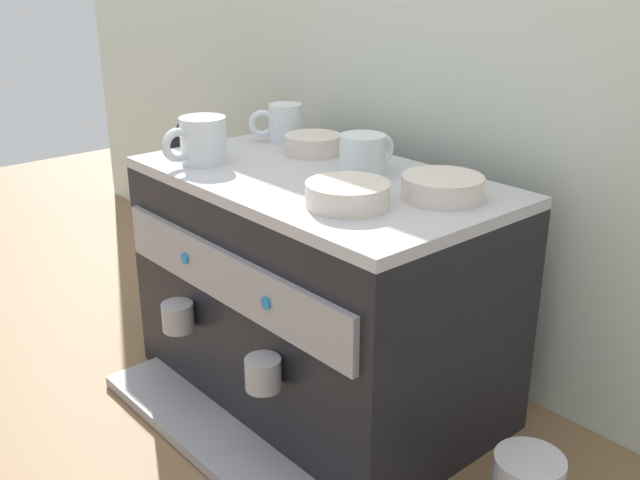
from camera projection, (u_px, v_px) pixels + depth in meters
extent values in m
plane|color=brown|center=(320.00, 390.00, 1.40)|extent=(4.00, 4.00, 0.00)
cube|color=silver|center=(437.00, 68.00, 1.37)|extent=(2.80, 0.03, 1.15)
cube|color=black|center=(320.00, 293.00, 1.33)|extent=(0.65, 0.38, 0.40)
cube|color=#B7B7BC|center=(320.00, 181.00, 1.25)|extent=(0.65, 0.38, 0.02)
cube|color=#939399|center=(227.00, 278.00, 1.18)|extent=(0.60, 0.01, 0.09)
cylinder|color=#1E7AB7|center=(185.00, 258.00, 1.25)|extent=(0.02, 0.01, 0.02)
cylinder|color=#1E7AB7|center=(266.00, 303.00, 1.09)|extent=(0.02, 0.01, 0.02)
cube|color=#939399|center=(213.00, 435.00, 1.25)|extent=(0.55, 0.12, 0.02)
cylinder|color=#939399|center=(178.00, 317.00, 1.29)|extent=(0.06, 0.06, 0.05)
cylinder|color=#939399|center=(263.00, 373.00, 1.12)|extent=(0.06, 0.06, 0.05)
cylinder|color=silver|center=(362.00, 155.00, 1.24)|extent=(0.08, 0.08, 0.07)
torus|color=silver|center=(382.00, 150.00, 1.27)|extent=(0.02, 0.05, 0.05)
cylinder|color=silver|center=(203.00, 140.00, 1.31)|extent=(0.08, 0.08, 0.08)
torus|color=silver|center=(177.00, 145.00, 1.28)|extent=(0.02, 0.06, 0.06)
cylinder|color=silver|center=(285.00, 123.00, 1.46)|extent=(0.07, 0.07, 0.07)
torus|color=silver|center=(262.00, 123.00, 1.46)|extent=(0.04, 0.05, 0.05)
cylinder|color=beige|center=(443.00, 187.00, 1.13)|extent=(0.13, 0.13, 0.04)
cylinder|color=beige|center=(442.00, 195.00, 1.13)|extent=(0.07, 0.07, 0.01)
cylinder|color=beige|center=(313.00, 144.00, 1.38)|extent=(0.11, 0.11, 0.04)
cylinder|color=beige|center=(313.00, 151.00, 1.39)|extent=(0.06, 0.06, 0.01)
cylinder|color=beige|center=(348.00, 194.00, 1.09)|extent=(0.13, 0.13, 0.04)
cylinder|color=beige|center=(348.00, 203.00, 1.10)|extent=(0.07, 0.07, 0.01)
cylinder|color=#939399|center=(187.00, 243.00, 1.71)|extent=(0.16, 0.16, 0.30)
cone|color=black|center=(181.00, 152.00, 1.63)|extent=(0.15, 0.15, 0.13)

